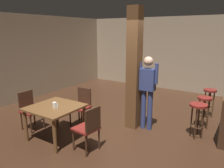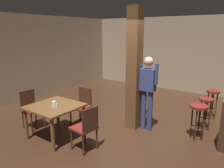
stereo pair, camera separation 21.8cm
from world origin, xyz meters
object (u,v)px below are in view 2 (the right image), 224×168
object	(u,v)px
chair_north	(82,104)
salt_shaker	(57,105)
bar_stool_near	(198,114)
bar_stool_mid	(206,107)
bar_stool_far	(213,98)
napkin_cup	(54,104)
standing_person	(148,88)
chair_east	(86,126)
dining_table	(55,110)
chair_west	(31,107)

from	to	relation	value
chair_north	salt_shaker	xyz separation A→B (m)	(0.19, -0.96, 0.27)
bar_stool_near	bar_stool_mid	world-z (taller)	bar_stool_mid
salt_shaker	bar_stool_far	distance (m)	3.94
bar_stool_mid	salt_shaker	bearing A→B (deg)	-135.72
salt_shaker	bar_stool_mid	world-z (taller)	salt_shaker
bar_stool_far	chair_north	bearing A→B (deg)	-139.59
bar_stool_mid	bar_stool_far	world-z (taller)	same
napkin_cup	standing_person	distance (m)	2.08
chair_east	bar_stool_near	world-z (taller)	chair_east
bar_stool_mid	chair_north	bearing A→B (deg)	-152.07
salt_shaker	bar_stool_near	bearing A→B (deg)	36.59
chair_north	bar_stool_mid	distance (m)	2.92
salt_shaker	bar_stool_far	size ratio (longest dim) A/B	0.13
dining_table	standing_person	world-z (taller)	standing_person
chair_east	standing_person	xyz separation A→B (m)	(0.50, 1.52, 0.50)
chair_east	bar_stool_near	size ratio (longest dim) A/B	1.17
chair_west	bar_stool_near	distance (m)	3.80
chair_north	salt_shaker	bearing A→B (deg)	-78.73
chair_east	bar_stool_mid	world-z (taller)	chair_east
standing_person	bar_stool_near	xyz separation A→B (m)	(1.10, 0.19, -0.42)
standing_person	bar_stool_mid	bearing A→B (deg)	34.27
chair_north	bar_stool_near	world-z (taller)	chair_north
standing_person	salt_shaker	bearing A→B (deg)	-129.04
napkin_cup	bar_stool_mid	world-z (taller)	napkin_cup
chair_north	bar_stool_far	bearing A→B (deg)	40.41
bar_stool_near	bar_stool_mid	xyz separation A→B (m)	(0.02, 0.57, -0.01)
standing_person	bar_stool_near	world-z (taller)	standing_person
dining_table	bar_stool_near	bearing A→B (deg)	34.00
dining_table	standing_person	distance (m)	2.10
chair_west	bar_stool_far	size ratio (longest dim) A/B	1.15
dining_table	chair_west	distance (m)	0.90
standing_person	napkin_cup	bearing A→B (deg)	-131.65
standing_person	bar_stool_near	distance (m)	1.19
dining_table	chair_east	size ratio (longest dim) A/B	1.13
bar_stool_far	chair_west	bearing A→B (deg)	-138.12
chair_north	salt_shaker	distance (m)	1.02
salt_shaker	napkin_cup	bearing A→B (deg)	169.18
chair_north	napkin_cup	distance (m)	0.98
chair_east	salt_shaker	distance (m)	0.82
chair_east	dining_table	bearing A→B (deg)	178.91
napkin_cup	bar_stool_mid	bearing A→B (deg)	42.80
salt_shaker	bar_stool_near	xyz separation A→B (m)	(2.37, 1.76, -0.20)
chair_north	salt_shaker	world-z (taller)	chair_north
salt_shaker	bar_stool_mid	size ratio (longest dim) A/B	0.13
chair_north	bar_stool_near	distance (m)	2.68
chair_north	chair_west	size ratio (longest dim) A/B	1.00
chair_east	bar_stool_mid	bearing A→B (deg)	54.68
chair_west	napkin_cup	world-z (taller)	chair_west
dining_table	chair_east	world-z (taller)	chair_east
dining_table	chair_north	distance (m)	0.91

